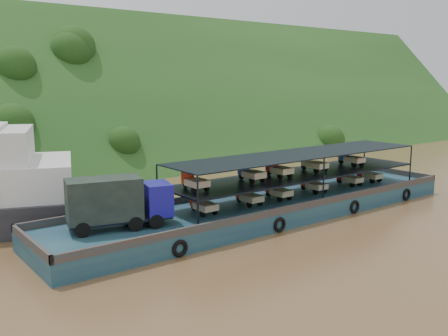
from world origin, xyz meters
TOP-DOWN VIEW (x-y plane):
  - ground at (0.00, 0.00)m, footprint 160.00×160.00m
  - hillside at (0.00, 36.00)m, footprint 140.00×39.60m
  - cargo_barge at (-2.20, -1.45)m, footprint 35.00×7.18m

SIDE VIEW (x-z plane):
  - ground at x=0.00m, z-range 0.00..0.00m
  - hillside at x=0.00m, z-range -19.80..19.80m
  - cargo_barge at x=-2.20m, z-range -1.18..3.36m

